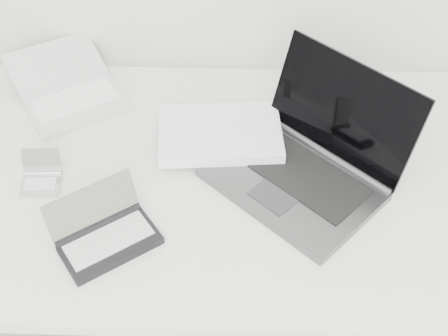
{
  "coord_description": "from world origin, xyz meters",
  "views": [
    {
      "loc": [
        -0.0,
        0.56,
        1.76
      ],
      "look_at": [
        -0.03,
        1.51,
        0.79
      ],
      "focal_mm": 50.0,
      "sensor_mm": 36.0,
      "label": 1
    }
  ],
  "objects_px": {
    "netbook_open_white": "(71,93)",
    "palmtop_charcoal": "(105,234)",
    "laptop_large": "(273,151)",
    "desk": "(237,188)"
  },
  "relations": [
    {
      "from": "desk",
      "to": "netbook_open_white",
      "type": "xyz_separation_m",
      "value": [
        -0.43,
        0.26,
        0.06
      ]
    },
    {
      "from": "netbook_open_white",
      "to": "palmtop_charcoal",
      "type": "height_order",
      "value": "palmtop_charcoal"
    },
    {
      "from": "laptop_large",
      "to": "desk",
      "type": "bearing_deg",
      "value": -111.57
    },
    {
      "from": "desk",
      "to": "netbook_open_white",
      "type": "height_order",
      "value": "netbook_open_white"
    },
    {
      "from": "desk",
      "to": "palmtop_charcoal",
      "type": "xyz_separation_m",
      "value": [
        -0.27,
        -0.2,
        0.07
      ]
    },
    {
      "from": "laptop_large",
      "to": "palmtop_charcoal",
      "type": "bearing_deg",
      "value": -102.91
    },
    {
      "from": "palmtop_charcoal",
      "to": "laptop_large",
      "type": "bearing_deg",
      "value": -1.05
    },
    {
      "from": "laptop_large",
      "to": "netbook_open_white",
      "type": "xyz_separation_m",
      "value": [
        -0.51,
        0.22,
        -0.02
      ]
    },
    {
      "from": "netbook_open_white",
      "to": "palmtop_charcoal",
      "type": "relative_size",
      "value": 1.6
    },
    {
      "from": "netbook_open_white",
      "to": "laptop_large",
      "type": "bearing_deg",
      "value": -55.05
    }
  ]
}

